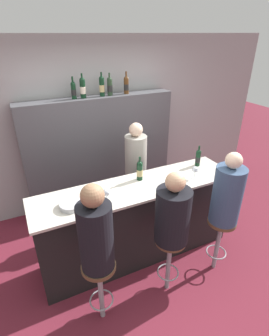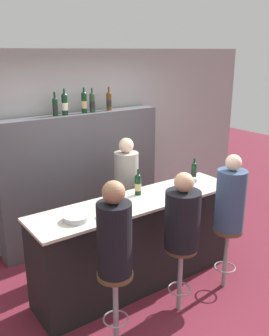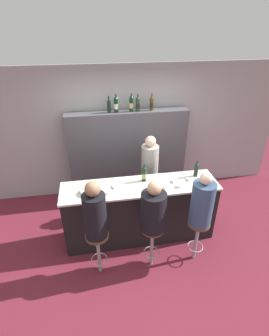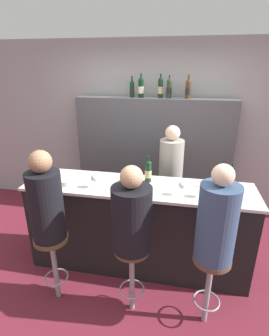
% 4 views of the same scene
% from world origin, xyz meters
% --- Properties ---
extents(ground_plane, '(16.00, 16.00, 0.00)m').
position_xyz_m(ground_plane, '(0.00, 0.00, 0.00)').
color(ground_plane, maroon).
extents(wall_back, '(6.40, 0.05, 2.60)m').
position_xyz_m(wall_back, '(0.00, 1.81, 1.30)').
color(wall_back, '#9E9E9E').
rests_on(wall_back, ground_plane).
extents(bar_counter, '(2.46, 0.61, 1.03)m').
position_xyz_m(bar_counter, '(0.00, 0.29, 0.51)').
color(bar_counter, black).
rests_on(bar_counter, ground_plane).
extents(back_bar_cabinet, '(2.30, 0.28, 1.80)m').
position_xyz_m(back_bar_cabinet, '(0.00, 1.59, 0.90)').
color(back_bar_cabinet, '#4C4C51').
rests_on(back_bar_cabinet, ground_plane).
extents(wine_bottle_counter_0, '(0.07, 0.07, 0.30)m').
position_xyz_m(wine_bottle_counter_0, '(0.09, 0.41, 1.15)').
color(wine_bottle_counter_0, black).
rests_on(wine_bottle_counter_0, bar_counter).
extents(wine_bottle_counter_1, '(0.07, 0.07, 0.28)m').
position_xyz_m(wine_bottle_counter_1, '(0.95, 0.41, 1.14)').
color(wine_bottle_counter_1, black).
rests_on(wine_bottle_counter_1, bar_counter).
extents(wine_bottle_backbar_0, '(0.07, 0.07, 0.29)m').
position_xyz_m(wine_bottle_backbar_0, '(-0.33, 1.59, 1.92)').
color(wine_bottle_backbar_0, black).
rests_on(wine_bottle_backbar_0, back_bar_cabinet).
extents(wine_bottle_backbar_1, '(0.08, 0.08, 0.33)m').
position_xyz_m(wine_bottle_backbar_1, '(-0.20, 1.59, 1.94)').
color(wine_bottle_backbar_1, black).
rests_on(wine_bottle_backbar_1, back_bar_cabinet).
extents(wine_bottle_backbar_2, '(0.07, 0.07, 0.32)m').
position_xyz_m(wine_bottle_backbar_2, '(0.07, 1.59, 1.94)').
color(wine_bottle_backbar_2, black).
rests_on(wine_bottle_backbar_2, back_bar_cabinet).
extents(wine_bottle_backbar_3, '(0.07, 0.07, 0.31)m').
position_xyz_m(wine_bottle_backbar_3, '(0.19, 1.59, 1.93)').
color(wine_bottle_backbar_3, '#233823').
rests_on(wine_bottle_backbar_3, back_bar_cabinet).
extents(wine_bottle_backbar_4, '(0.07, 0.07, 0.31)m').
position_xyz_m(wine_bottle_backbar_4, '(0.45, 1.59, 1.92)').
color(wine_bottle_backbar_4, '#4C2D14').
rests_on(wine_bottle_backbar_4, back_bar_cabinet).
extents(wine_glass_0, '(0.08, 0.08, 0.15)m').
position_xyz_m(wine_glass_0, '(-0.43, 0.15, 1.13)').
color(wine_glass_0, silver).
rests_on(wine_glass_0, bar_counter).
extents(wine_glass_1, '(0.07, 0.07, 0.15)m').
position_xyz_m(wine_glass_1, '(0.46, 0.15, 1.13)').
color(wine_glass_1, silver).
rests_on(wine_glass_1, bar_counter).
extents(wine_glass_2, '(0.08, 0.08, 0.16)m').
position_xyz_m(wine_glass_2, '(0.70, 0.15, 1.14)').
color(wine_glass_2, silver).
rests_on(wine_glass_2, bar_counter).
extents(metal_bowl, '(0.25, 0.25, 0.05)m').
position_xyz_m(metal_bowl, '(-0.79, 0.21, 1.05)').
color(metal_bowl, '#B7B7BC').
rests_on(metal_bowl, bar_counter).
extents(bar_stool_left, '(0.32, 0.32, 0.73)m').
position_xyz_m(bar_stool_left, '(-0.72, -0.35, 0.55)').
color(bar_stool_left, gray).
rests_on(bar_stool_left, ground_plane).
extents(guest_seated_left, '(0.30, 0.30, 0.85)m').
position_xyz_m(guest_seated_left, '(-0.72, -0.35, 1.10)').
color(guest_seated_left, black).
rests_on(guest_seated_left, bar_stool_left).
extents(bar_stool_middle, '(0.32, 0.32, 0.73)m').
position_xyz_m(bar_stool_middle, '(0.06, -0.35, 0.55)').
color(bar_stool_middle, gray).
rests_on(bar_stool_middle, ground_plane).
extents(guest_seated_middle, '(0.34, 0.34, 0.77)m').
position_xyz_m(guest_seated_middle, '(0.06, -0.35, 1.05)').
color(guest_seated_middle, black).
rests_on(guest_seated_middle, bar_stool_middle).
extents(bar_stool_right, '(0.32, 0.32, 0.73)m').
position_xyz_m(bar_stool_right, '(0.75, -0.35, 0.55)').
color(bar_stool_right, gray).
rests_on(bar_stool_right, ground_plane).
extents(guest_seated_right, '(0.32, 0.32, 0.83)m').
position_xyz_m(guest_seated_right, '(0.75, -0.35, 1.09)').
color(guest_seated_right, '#334766').
rests_on(guest_seated_right, bar_stool_right).
extents(bartender, '(0.31, 0.31, 1.55)m').
position_xyz_m(bartender, '(0.30, 0.97, 0.72)').
color(bartender, gray).
rests_on(bartender, ground_plane).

